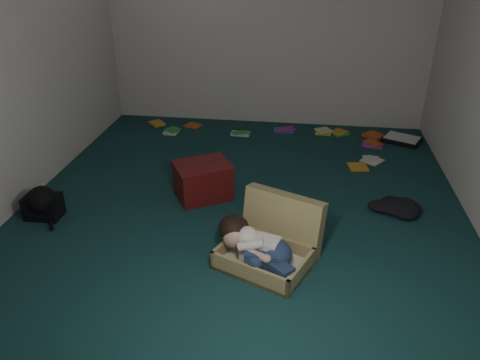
# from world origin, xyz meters

# --- Properties ---
(floor) EXTENTS (4.50, 4.50, 0.00)m
(floor) POSITION_xyz_m (0.00, 0.00, 0.00)
(floor) COLOR #133537
(floor) RESTS_ON ground
(wall_back) EXTENTS (4.50, 0.00, 4.50)m
(wall_back) POSITION_xyz_m (0.00, 2.25, 1.30)
(wall_back) COLOR silver
(wall_back) RESTS_ON ground
(wall_front) EXTENTS (4.50, 0.00, 4.50)m
(wall_front) POSITION_xyz_m (0.00, -2.25, 1.30)
(wall_front) COLOR silver
(wall_front) RESTS_ON ground
(wall_left) EXTENTS (0.00, 4.50, 4.50)m
(wall_left) POSITION_xyz_m (-2.00, 0.00, 1.30)
(wall_left) COLOR silver
(wall_left) RESTS_ON ground
(suitcase) EXTENTS (0.84, 0.83, 0.47)m
(suitcase) POSITION_xyz_m (0.33, -0.73, 0.14)
(suitcase) COLOR #A08F58
(suitcase) RESTS_ON floor
(person) EXTENTS (0.62, 0.53, 0.29)m
(person) POSITION_xyz_m (0.22, -0.86, 0.18)
(person) COLOR white
(person) RESTS_ON suitcase
(maroon_bin) EXTENTS (0.63, 0.59, 0.34)m
(maroon_bin) POSITION_xyz_m (-0.39, 0.13, 0.17)
(maroon_bin) COLOR #541111
(maroon_bin) RESTS_ON floor
(backpack) EXTENTS (0.38, 0.31, 0.22)m
(backpack) POSITION_xyz_m (-1.70, -0.42, 0.11)
(backpack) COLOR black
(backpack) RESTS_ON floor
(clothing_pile) EXTENTS (0.45, 0.38, 0.13)m
(clothing_pile) POSITION_xyz_m (1.39, 0.08, 0.07)
(clothing_pile) COLOR black
(clothing_pile) RESTS_ON floor
(paper_tray) EXTENTS (0.52, 0.47, 0.06)m
(paper_tray) POSITION_xyz_m (1.70, 1.79, 0.03)
(paper_tray) COLOR black
(paper_tray) RESTS_ON floor
(book_scatter) EXTENTS (3.02, 1.22, 0.02)m
(book_scatter) POSITION_xyz_m (0.31, 1.71, 0.01)
(book_scatter) COLOR orange
(book_scatter) RESTS_ON floor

